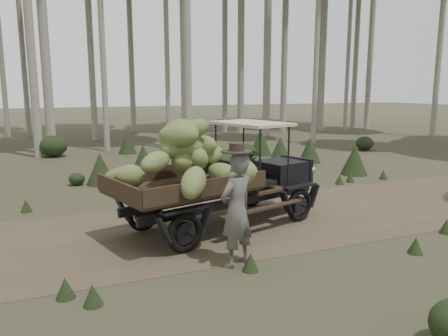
{
  "coord_description": "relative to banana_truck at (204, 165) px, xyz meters",
  "views": [
    {
      "loc": [
        -4.09,
        -8.14,
        2.86
      ],
      "look_at": [
        -0.73,
        -0.03,
        1.23
      ],
      "focal_mm": 35.0,
      "sensor_mm": 36.0,
      "label": 1
    }
  ],
  "objects": [
    {
      "name": "ground",
      "position": [
        1.22,
        0.19,
        -1.35
      ],
      "size": [
        120.0,
        120.0,
        0.0
      ],
      "primitive_type": "plane",
      "color": "#473D2B",
      "rests_on": "ground"
    },
    {
      "name": "dirt_track",
      "position": [
        1.22,
        0.19,
        -1.35
      ],
      "size": [
        70.0,
        4.0,
        0.01
      ],
      "primitive_type": "cube",
      "color": "brown",
      "rests_on": "ground"
    },
    {
      "name": "banana_truck",
      "position": [
        0.0,
        0.0,
        0.0
      ],
      "size": [
        4.88,
        3.0,
        2.37
      ],
      "rotation": [
        0.0,
        0.0,
        0.28
      ],
      "color": "black",
      "rests_on": "ground"
    },
    {
      "name": "farmer",
      "position": [
        -0.12,
        -1.81,
        -0.4
      ],
      "size": [
        0.8,
        0.69,
        2.01
      ],
      "rotation": [
        0.0,
        0.0,
        3.58
      ],
      "color": "#585550",
      "rests_on": "ground"
    },
    {
      "name": "undergrowth",
      "position": [
        0.09,
        -1.18,
        -0.82
      ],
      "size": [
        22.37,
        23.16,
        1.33
      ],
      "color": "#233319",
      "rests_on": "ground"
    }
  ]
}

